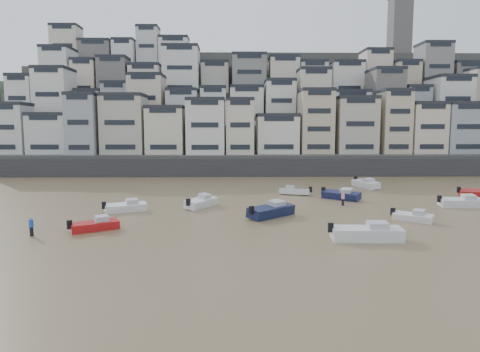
{
  "coord_description": "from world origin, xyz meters",
  "views": [
    {
      "loc": [
        1.8,
        -18.78,
        9.57
      ],
      "look_at": [
        2.7,
        30.0,
        4.0
      ],
      "focal_mm": 32.0,
      "sensor_mm": 36.0,
      "label": 1
    }
  ],
  "objects_px": {
    "boat_b": "(413,216)",
    "boat_j": "(95,224)",
    "boat_h": "(295,190)",
    "person_pink": "(343,199)",
    "boat_a": "(367,230)",
    "person_blue": "(31,226)",
    "boat_c": "(271,209)",
    "boat_d": "(462,201)",
    "boat_e": "(341,194)",
    "boat_k": "(126,206)",
    "boat_i": "(366,183)",
    "boat_f": "(201,201)"
  },
  "relations": [
    {
      "from": "boat_b",
      "to": "boat_j",
      "type": "distance_m",
      "value": 31.41
    },
    {
      "from": "boat_h",
      "to": "person_pink",
      "type": "height_order",
      "value": "person_pink"
    },
    {
      "from": "boat_a",
      "to": "person_blue",
      "type": "distance_m",
      "value": 29.23
    },
    {
      "from": "boat_c",
      "to": "boat_d",
      "type": "bearing_deg",
      "value": -30.11
    },
    {
      "from": "boat_e",
      "to": "boat_k",
      "type": "xyz_separation_m",
      "value": [
        -26.64,
        -7.9,
        -0.07
      ]
    },
    {
      "from": "boat_b",
      "to": "boat_i",
      "type": "relative_size",
      "value": 0.7
    },
    {
      "from": "boat_i",
      "to": "person_pink",
      "type": "bearing_deg",
      "value": -42.39
    },
    {
      "from": "boat_k",
      "to": "person_pink",
      "type": "bearing_deg",
      "value": -15.79
    },
    {
      "from": "boat_c",
      "to": "person_blue",
      "type": "height_order",
      "value": "person_blue"
    },
    {
      "from": "boat_b",
      "to": "boat_f",
      "type": "relative_size",
      "value": 0.77
    },
    {
      "from": "boat_e",
      "to": "boat_c",
      "type": "bearing_deg",
      "value": -93.59
    },
    {
      "from": "boat_c",
      "to": "person_blue",
      "type": "xyz_separation_m",
      "value": [
        -21.93,
        -7.82,
        0.0
      ]
    },
    {
      "from": "person_blue",
      "to": "boat_j",
      "type": "bearing_deg",
      "value": 21.47
    },
    {
      "from": "boat_j",
      "to": "boat_e",
      "type": "bearing_deg",
      "value": 1.23
    },
    {
      "from": "boat_j",
      "to": "person_pink",
      "type": "bearing_deg",
      "value": -5.29
    },
    {
      "from": "boat_d",
      "to": "boat_e",
      "type": "bearing_deg",
      "value": 158.74
    },
    {
      "from": "boat_j",
      "to": "boat_k",
      "type": "bearing_deg",
      "value": 55.32
    },
    {
      "from": "boat_c",
      "to": "boat_e",
      "type": "bearing_deg",
      "value": 4.1
    },
    {
      "from": "boat_e",
      "to": "boat_i",
      "type": "bearing_deg",
      "value": 98.36
    },
    {
      "from": "boat_i",
      "to": "boat_j",
      "type": "xyz_separation_m",
      "value": [
        -34.0,
        -27.69,
        -0.18
      ]
    },
    {
      "from": "boat_k",
      "to": "boat_i",
      "type": "bearing_deg",
      "value": 5.99
    },
    {
      "from": "boat_a",
      "to": "boat_k",
      "type": "xyz_separation_m",
      "value": [
        -23.54,
        12.85,
        -0.2
      ]
    },
    {
      "from": "boat_j",
      "to": "boat_i",
      "type": "bearing_deg",
      "value": 8.82
    },
    {
      "from": "boat_f",
      "to": "boat_d",
      "type": "bearing_deg",
      "value": -60.67
    },
    {
      "from": "boat_b",
      "to": "boat_c",
      "type": "xyz_separation_m",
      "value": [
        -14.26,
        2.58,
        0.29
      ]
    },
    {
      "from": "boat_e",
      "to": "boat_i",
      "type": "xyz_separation_m",
      "value": [
        6.68,
        10.91,
        0.07
      ]
    },
    {
      "from": "boat_e",
      "to": "boat_h",
      "type": "height_order",
      "value": "boat_e"
    },
    {
      "from": "boat_h",
      "to": "boat_k",
      "type": "xyz_separation_m",
      "value": [
        -21.04,
        -12.09,
        0.04
      ]
    },
    {
      "from": "boat_h",
      "to": "boat_k",
      "type": "distance_m",
      "value": 24.27
    },
    {
      "from": "boat_b",
      "to": "boat_k",
      "type": "height_order",
      "value": "boat_k"
    },
    {
      "from": "boat_i",
      "to": "boat_k",
      "type": "bearing_deg",
      "value": -76.61
    },
    {
      "from": "boat_d",
      "to": "boat_f",
      "type": "height_order",
      "value": "boat_d"
    },
    {
      "from": "boat_c",
      "to": "boat_h",
      "type": "bearing_deg",
      "value": 30.13
    },
    {
      "from": "boat_i",
      "to": "boat_b",
      "type": "bearing_deg",
      "value": -22.51
    },
    {
      "from": "boat_i",
      "to": "boat_d",
      "type": "bearing_deg",
      "value": 5.09
    },
    {
      "from": "boat_a",
      "to": "boat_j",
      "type": "bearing_deg",
      "value": 172.95
    },
    {
      "from": "boat_c",
      "to": "person_blue",
      "type": "relative_size",
      "value": 3.65
    },
    {
      "from": "boat_i",
      "to": "person_blue",
      "type": "height_order",
      "value": "person_blue"
    },
    {
      "from": "boat_a",
      "to": "boat_e",
      "type": "xyz_separation_m",
      "value": [
        3.1,
        20.75,
        -0.13
      ]
    },
    {
      "from": "person_pink",
      "to": "boat_d",
      "type": "bearing_deg",
      "value": -5.42
    },
    {
      "from": "boat_a",
      "to": "person_blue",
      "type": "relative_size",
      "value": 3.73
    },
    {
      "from": "boat_i",
      "to": "boat_f",
      "type": "bearing_deg",
      "value": -73.19
    },
    {
      "from": "boat_b",
      "to": "boat_d",
      "type": "height_order",
      "value": "boat_d"
    },
    {
      "from": "boat_b",
      "to": "boat_d",
      "type": "bearing_deg",
      "value": 75.93
    },
    {
      "from": "boat_c",
      "to": "boat_i",
      "type": "distance_m",
      "value": 27.67
    },
    {
      "from": "boat_d",
      "to": "boat_e",
      "type": "xyz_separation_m",
      "value": [
        -13.14,
        5.78,
        -0.02
      ]
    },
    {
      "from": "boat_c",
      "to": "boat_j",
      "type": "xyz_separation_m",
      "value": [
        -16.98,
        -5.88,
        -0.22
      ]
    },
    {
      "from": "boat_b",
      "to": "boat_f",
      "type": "xyz_separation_m",
      "value": [
        -22.18,
        8.28,
        0.17
      ]
    },
    {
      "from": "person_blue",
      "to": "boat_i",
      "type": "bearing_deg",
      "value": 37.27
    },
    {
      "from": "person_blue",
      "to": "boat_d",
      "type": "bearing_deg",
      "value": 15.92
    }
  ]
}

